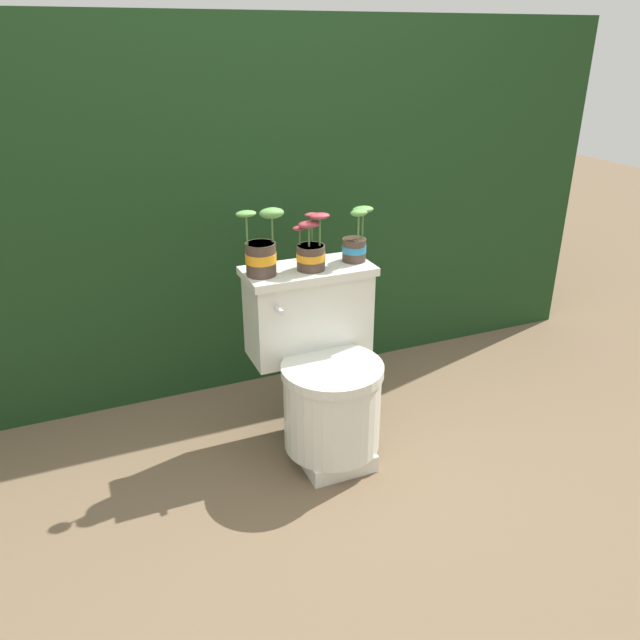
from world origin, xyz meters
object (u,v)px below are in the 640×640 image
(potted_plant_left, at_px, (261,252))
(potted_plant_middle, at_px, (355,243))
(potted_plant_midleft, at_px, (311,251))
(toilet, at_px, (322,369))

(potted_plant_left, bearing_deg, potted_plant_middle, 1.25)
(potted_plant_midleft, relative_size, potted_plant_middle, 1.02)
(toilet, distance_m, potted_plant_midleft, 0.44)
(potted_plant_midleft, height_order, potted_plant_middle, potted_plant_midleft)
(potted_plant_left, relative_size, potted_plant_midleft, 1.14)
(toilet, bearing_deg, potted_plant_midleft, 88.73)
(potted_plant_left, relative_size, potted_plant_middle, 1.16)
(potted_plant_midleft, bearing_deg, potted_plant_middle, 7.05)
(potted_plant_left, height_order, potted_plant_midleft, potted_plant_left)
(potted_plant_middle, bearing_deg, potted_plant_left, -178.75)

